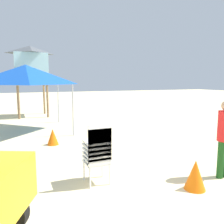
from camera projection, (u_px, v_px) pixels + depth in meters
ground at (136, 203)px, 4.01m from camera, size 80.00×80.00×0.00m
stacked_plastic_chairs at (98, 149)px, 4.63m from camera, size 0.48×0.48×1.29m
popup_canopy at (26, 75)px, 9.41m from camera, size 3.18×3.18×2.78m
lifeguard_tower at (31, 65)px, 13.36m from camera, size 1.98×1.98×4.13m
traffic_cone_near at (195, 175)px, 4.48m from camera, size 0.42×0.42×0.59m
traffic_cone_far at (53, 137)px, 7.61m from camera, size 0.38×0.38×0.54m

